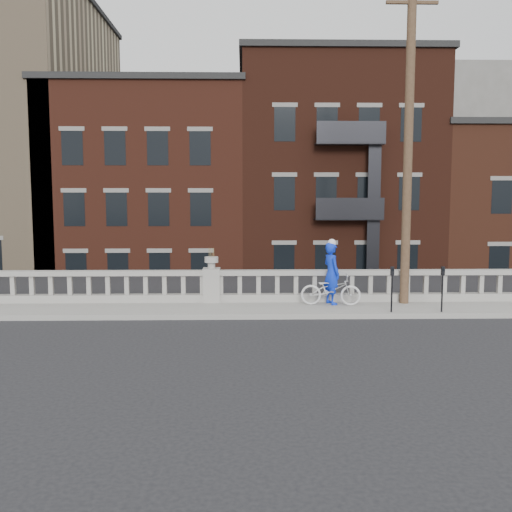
{
  "coord_description": "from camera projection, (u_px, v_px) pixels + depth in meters",
  "views": [
    {
      "loc": [
        1.03,
        -14.36,
        3.56
      ],
      "look_at": [
        1.42,
        3.2,
        1.72
      ],
      "focal_mm": 40.0,
      "sensor_mm": 36.0,
      "label": 1
    }
  ],
  "objects": [
    {
      "name": "parking_meter_c",
      "position": [
        392.0,
        284.0,
        16.78
      ],
      "size": [
        0.1,
        0.09,
        1.36
      ],
      "color": "black",
      "rests_on": "sidewalk"
    },
    {
      "name": "sidewalk",
      "position": [
        210.0,
        310.0,
        17.6
      ],
      "size": [
        32.0,
        2.2,
        0.15
      ],
      "primitive_type": "cube",
      "color": "gray",
      "rests_on": "ground"
    },
    {
      "name": "utility_pole",
      "position": [
        408.0,
        143.0,
        17.8
      ],
      "size": [
        1.6,
        0.28,
        10.0
      ],
      "color": "#422D1E",
      "rests_on": "sidewalk"
    },
    {
      "name": "bicycle",
      "position": [
        331.0,
        290.0,
        17.93
      ],
      "size": [
        1.94,
        0.87,
        0.99
      ],
      "primitive_type": "imported",
      "rotation": [
        0.0,
        0.0,
        1.45
      ],
      "color": "beige",
      "rests_on": "sidewalk"
    },
    {
      "name": "parking_meter_d",
      "position": [
        442.0,
        284.0,
        16.81
      ],
      "size": [
        0.1,
        0.09,
        1.36
      ],
      "color": "black",
      "rests_on": "sidewalk"
    },
    {
      "name": "ground",
      "position": [
        203.0,
        336.0,
        14.63
      ],
      "size": [
        120.0,
        120.0,
        0.0
      ],
      "primitive_type": "plane",
      "color": "black",
      "rests_on": "ground"
    },
    {
      "name": "balustrade",
      "position": [
        212.0,
        287.0,
        18.49
      ],
      "size": [
        28.0,
        0.34,
        1.03
      ],
      "color": "gray",
      "rests_on": "sidewalk"
    },
    {
      "name": "cyclist",
      "position": [
        331.0,
        273.0,
        18.06
      ],
      "size": [
        0.71,
        0.84,
        1.97
      ],
      "primitive_type": "imported",
      "rotation": [
        0.0,
        0.0,
        1.95
      ],
      "color": "#0D2BC9",
      "rests_on": "sidewalk"
    },
    {
      "name": "planter_pedestal",
      "position": [
        212.0,
        281.0,
        18.47
      ],
      "size": [
        0.55,
        0.55,
        1.76
      ],
      "color": "gray",
      "rests_on": "sidewalk"
    },
    {
      "name": "lower_level",
      "position": [
        236.0,
        211.0,
        37.28
      ],
      "size": [
        80.0,
        44.0,
        20.8
      ],
      "color": "#605E59",
      "rests_on": "ground"
    }
  ]
}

